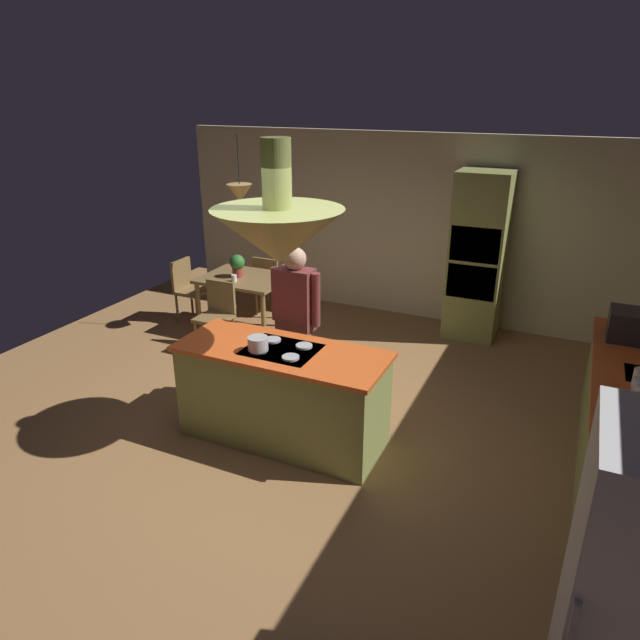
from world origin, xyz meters
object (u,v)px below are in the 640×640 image
(person_at_island, at_px, (296,317))
(chair_facing_island, at_px, (217,311))
(canister_tea, at_px, (640,378))
(cup_on_table, at_px, (234,278))
(potted_plant_on_table, at_px, (237,264))
(cooking_pot_on_cooktop, at_px, (258,344))
(chair_at_corner, at_px, (188,286))
(oven_tower, at_px, (477,257))
(kitchen_island, at_px, (283,395))
(dining_table, at_px, (245,284))
(microwave_on_counter, at_px, (636,326))
(chair_by_back_wall, at_px, (269,281))

(person_at_island, height_order, chair_facing_island, person_at_island)
(canister_tea, bearing_deg, cup_on_table, 163.70)
(potted_plant_on_table, bearing_deg, canister_tea, -18.25)
(chair_facing_island, xyz_separation_m, canister_tea, (4.54, -0.89, 0.49))
(person_at_island, bearing_deg, cooking_pot_on_cooktop, -87.65)
(potted_plant_on_table, xyz_separation_m, canister_tea, (4.62, -1.52, 0.07))
(chair_at_corner, height_order, canister_tea, canister_tea)
(oven_tower, xyz_separation_m, person_at_island, (-1.29, -2.58, -0.12))
(oven_tower, bearing_deg, canister_tea, -57.12)
(potted_plant_on_table, relative_size, canister_tea, 1.96)
(potted_plant_on_table, bearing_deg, kitchen_island, -49.38)
(canister_tea, bearing_deg, person_at_island, 177.97)
(person_at_island, distance_m, canister_tea, 3.03)
(chair_at_corner, bearing_deg, potted_plant_on_table, -91.68)
(person_at_island, relative_size, cup_on_table, 18.58)
(dining_table, xyz_separation_m, person_at_island, (1.51, -1.44, 0.30))
(person_at_island, bearing_deg, oven_tower, 63.43)
(person_at_island, bearing_deg, dining_table, 136.28)
(chair_facing_island, relative_size, microwave_on_counter, 1.89)
(potted_plant_on_table, distance_m, cooking_pot_on_cooktop, 2.74)
(cooking_pot_on_cooktop, bearing_deg, canister_tea, 12.79)
(microwave_on_counter, bearing_deg, chair_facing_island, -178.93)
(canister_tea, relative_size, microwave_on_counter, 0.33)
(chair_at_corner, bearing_deg, kitchen_island, -128.55)
(cup_on_table, xyz_separation_m, microwave_on_counter, (4.56, -0.35, 0.26))
(chair_at_corner, relative_size, cup_on_table, 9.67)
(chair_facing_island, bearing_deg, kitchen_island, -40.37)
(kitchen_island, xyz_separation_m, potted_plant_on_table, (-1.78, 2.07, 0.46))
(chair_facing_island, height_order, chair_at_corner, same)
(kitchen_island, xyz_separation_m, chair_facing_island, (-1.70, 1.45, 0.04))
(chair_facing_island, distance_m, chair_by_back_wall, 1.31)
(chair_facing_island, bearing_deg, potted_plant_on_table, 97.21)
(chair_facing_island, xyz_separation_m, potted_plant_on_table, (-0.08, 0.63, 0.42))
(oven_tower, distance_m, chair_at_corner, 3.95)
(oven_tower, bearing_deg, person_at_island, -116.57)
(chair_at_corner, xyz_separation_m, cooking_pot_on_cooktop, (2.47, -2.23, 0.50))
(chair_facing_island, bearing_deg, cooking_pot_on_cooktop, -45.65)
(cup_on_table, bearing_deg, person_at_island, -38.81)
(chair_by_back_wall, bearing_deg, oven_tower, -170.10)
(chair_facing_island, xyz_separation_m, cup_on_table, (-0.02, 0.44, 0.30))
(chair_at_corner, bearing_deg, chair_by_back_wall, -55.01)
(oven_tower, height_order, potted_plant_on_table, oven_tower)
(oven_tower, relative_size, dining_table, 1.94)
(dining_table, distance_m, cooking_pot_on_cooktop, 2.73)
(oven_tower, distance_m, chair_by_back_wall, 2.90)
(kitchen_island, xyz_separation_m, chair_at_corner, (-2.63, 2.10, 0.04))
(dining_table, height_order, microwave_on_counter, microwave_on_counter)
(oven_tower, xyz_separation_m, cup_on_table, (-2.82, -1.36, -0.27))
(chair_at_corner, bearing_deg, microwave_on_counter, -95.94)
(oven_tower, distance_m, potted_plant_on_table, 3.11)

